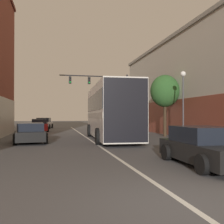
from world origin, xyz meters
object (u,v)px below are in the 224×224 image
(bus, at_px, (111,110))
(parked_car_left_mid, at_px, (30,133))
(traffic_signal_gantry, at_px, (105,88))
(hatchback_foreground, at_px, (206,147))
(street_lamp, at_px, (183,95))
(parked_car_left_far, at_px, (39,126))
(parked_car_left_near, at_px, (44,123))
(street_tree_near, at_px, (165,91))

(bus, bearing_deg, parked_car_left_mid, 102.63)
(traffic_signal_gantry, bearing_deg, hatchback_foreground, -91.68)
(hatchback_foreground, bearing_deg, parked_car_left_mid, 36.89)
(parked_car_left_mid, bearing_deg, bus, -85.68)
(traffic_signal_gantry, relative_size, street_lamp, 1.64)
(hatchback_foreground, xyz_separation_m, street_lamp, (3.60, 8.42, 2.50))
(parked_car_left_mid, relative_size, parked_car_left_far, 1.01)
(parked_car_left_near, relative_size, street_lamp, 0.84)
(hatchback_foreground, height_order, street_lamp, street_lamp)
(bus, distance_m, parked_car_left_far, 12.51)
(hatchback_foreground, bearing_deg, traffic_signal_gantry, -0.56)
(parked_car_left_near, bearing_deg, bus, -155.79)
(parked_car_left_near, height_order, parked_car_left_mid, parked_car_left_near)
(bus, relative_size, street_lamp, 2.12)
(parked_car_left_near, xyz_separation_m, street_lamp, (10.05, -19.49, 2.46))
(hatchback_foreground, distance_m, parked_car_left_near, 28.65)
(parked_car_left_near, distance_m, street_tree_near, 19.19)
(bus, bearing_deg, street_tree_near, -66.85)
(hatchback_foreground, xyz_separation_m, parked_car_left_near, (-6.45, 27.91, 0.04))
(parked_car_left_near, distance_m, street_lamp, 22.06)
(parked_car_left_near, height_order, parked_car_left_far, parked_car_left_near)
(parked_car_left_far, bearing_deg, parked_car_left_mid, 176.65)
(street_tree_near, bearing_deg, street_lamp, -93.67)
(parked_car_left_near, height_order, traffic_signal_gantry, traffic_signal_gantry)
(parked_car_left_near, xyz_separation_m, street_tree_near, (10.28, -15.92, 3.07))
(bus, xyz_separation_m, parked_car_left_far, (-5.53, 11.12, -1.48))
(hatchback_foreground, distance_m, street_lamp, 9.50)
(traffic_signal_gantry, bearing_deg, parked_car_left_near, 136.92)
(bus, height_order, parked_car_left_far, bus)
(parked_car_left_near, relative_size, parked_car_left_mid, 1.00)
(hatchback_foreground, relative_size, parked_car_left_mid, 1.05)
(traffic_signal_gantry, bearing_deg, street_lamp, -76.99)
(bus, height_order, parked_car_left_mid, bus)
(parked_car_left_near, relative_size, parked_car_left_far, 1.01)
(parked_car_left_near, bearing_deg, hatchback_foreground, -159.28)
(bus, relative_size, hatchback_foreground, 2.41)
(bus, xyz_separation_m, street_lamp, (4.79, -1.72, 1.01))
(bus, xyz_separation_m, parked_car_left_mid, (-5.44, -0.93, -1.52))
(parked_car_left_near, bearing_deg, street_tree_near, -139.44)
(parked_car_left_near, distance_m, parked_car_left_far, 6.66)
(parked_car_left_mid, relative_size, street_tree_near, 0.79)
(traffic_signal_gantry, bearing_deg, parked_car_left_mid, -120.99)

